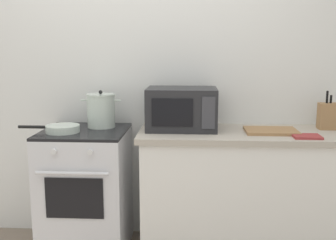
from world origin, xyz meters
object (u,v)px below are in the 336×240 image
stove (86,191)px  microwave (182,109)px  cutting_board (271,131)px  knife_block (328,116)px  oven_mitt (307,136)px  stock_pot (101,110)px  frying_pan (62,129)px

stove → microwave: 0.93m
cutting_board → knife_block: size_ratio=1.29×
knife_block → oven_mitt: 0.39m
stock_pot → knife_block: bearing=0.6°
cutting_board → microwave: bearing=172.9°
knife_block → frying_pan: bearing=-173.3°
stock_pot → knife_block: 1.66m
knife_block → oven_mitt: size_ratio=1.55×
frying_pan → microwave: bearing=10.8°
stock_pot → knife_block: (1.66, 0.02, -0.03)m
stock_pot → oven_mitt: 1.46m
microwave → oven_mitt: bearing=-16.0°
stove → oven_mitt: bearing=-5.9°
stove → oven_mitt: oven_mitt is taller
cutting_board → oven_mitt: bearing=-38.4°
stock_pot → frying_pan: (-0.24, -0.20, -0.10)m
microwave → cutting_board: (0.63, -0.08, -0.14)m
stock_pot → frying_pan: bearing=-139.3°
microwave → knife_block: size_ratio=1.79×
microwave → oven_mitt: size_ratio=2.78×
stove → frying_pan: bearing=-149.5°
microwave → cutting_board: microwave is taller
frying_pan → oven_mitt: (1.67, -0.08, -0.02)m
oven_mitt → frying_pan: bearing=177.3°
knife_block → oven_mitt: bearing=-127.2°
stove → knife_block: (1.76, 0.14, 0.56)m
cutting_board → knife_block: knife_block is taller
stove → frying_pan: frying_pan is taller
microwave → cutting_board: bearing=-7.1°
cutting_board → oven_mitt: 0.26m
oven_mitt → stock_pot: bearing=168.8°
microwave → knife_block: bearing=3.4°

